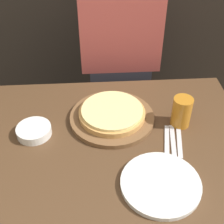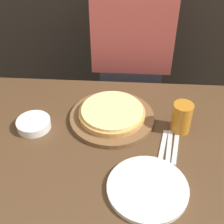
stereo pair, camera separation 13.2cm
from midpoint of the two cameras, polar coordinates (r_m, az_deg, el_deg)
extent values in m
cube|color=#4C331E|center=(1.55, -3.18, -15.43)|extent=(1.16, 0.83, 0.77)
cylinder|color=brown|center=(1.34, -2.82, -1.11)|extent=(0.36, 0.36, 0.02)
cylinder|color=tan|center=(1.32, -2.85, -0.39)|extent=(0.28, 0.28, 0.02)
cylinder|color=#EAD184|center=(1.31, -2.87, 0.22)|extent=(0.26, 0.26, 0.01)
cylinder|color=#B7701E|center=(1.29, 9.80, -0.09)|extent=(0.08, 0.08, 0.13)
cylinder|color=white|center=(1.26, 10.09, 1.93)|extent=(0.08, 0.08, 0.02)
cylinder|color=silver|center=(1.10, 5.44, -13.10)|extent=(0.28, 0.28, 0.02)
cylinder|color=silver|center=(1.32, -16.89, -3.44)|extent=(0.14, 0.14, 0.04)
cube|color=silver|center=(1.24, 7.03, -5.76)|extent=(0.06, 0.20, 0.00)
cube|color=silver|center=(1.25, 8.16, -5.70)|extent=(0.05, 0.20, 0.00)
cube|color=silver|center=(1.25, 9.29, -5.63)|extent=(0.05, 0.17, 0.00)
cube|color=#33333D|center=(1.98, -0.67, -0.47)|extent=(0.33, 0.20, 0.75)
cube|color=#B74C47|center=(1.66, -0.83, 15.10)|extent=(0.42, 0.20, 0.42)
camera|label=1|loc=(0.07, -92.86, -2.38)|focal=50.00mm
camera|label=2|loc=(0.07, 87.14, 2.38)|focal=50.00mm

